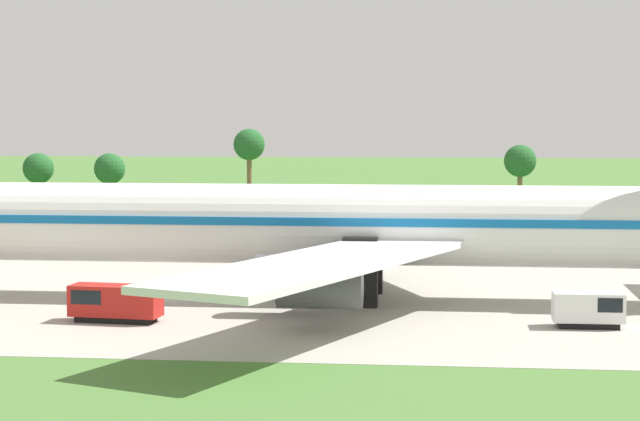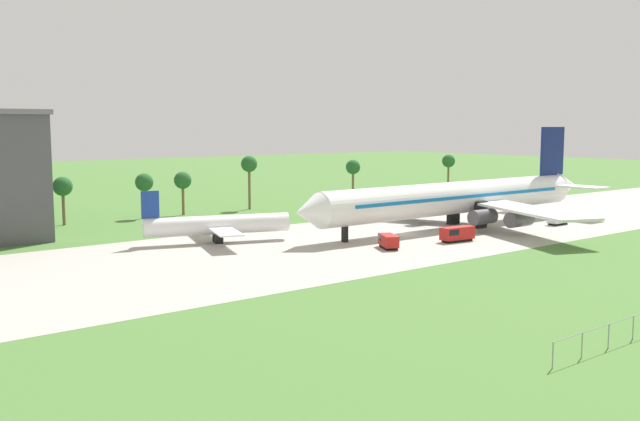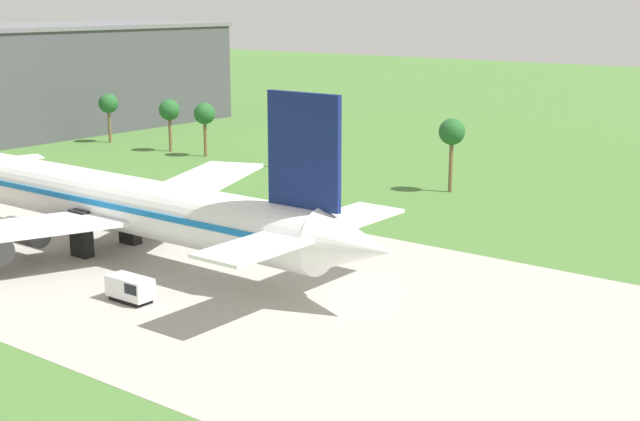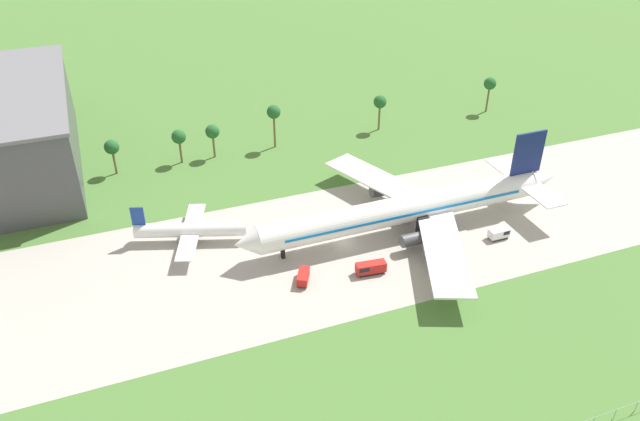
{
  "view_description": "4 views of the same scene",
  "coord_description": "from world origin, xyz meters",
  "views": [
    {
      "loc": [
        21.9,
        -82.67,
        13.15
      ],
      "look_at": [
        13.01,
        -0.06,
        6.46
      ],
      "focal_mm": 65.0,
      "sensor_mm": 36.0,
      "label": 1
    },
    {
      "loc": [
        -86.36,
        -84.66,
        18.21
      ],
      "look_at": [
        -18.5,
        -0.06,
        5.46
      ],
      "focal_mm": 40.0,
      "sensor_mm": 36.0,
      "label": 2
    },
    {
      "loc": [
        89.14,
        -57.96,
        25.64
      ],
      "look_at": [
        44.52,
        -0.06,
        8.35
      ],
      "focal_mm": 50.0,
      "sensor_mm": 36.0,
      "label": 3
    },
    {
      "loc": [
        -42.08,
        -96.56,
        75.49
      ],
      "look_at": [
        -3.59,
        5.0,
        6.0
      ],
      "focal_mm": 35.0,
      "sensor_mm": 36.0,
      "label": 4
    }
  ],
  "objects": [
    {
      "name": "ground_plane",
      "position": [
        0.0,
        0.0,
        0.0
      ],
      "size": [
        600.0,
        600.0,
        0.0
      ],
      "primitive_type": "plane",
      "color": "#477233"
    },
    {
      "name": "taxiway_strip",
      "position": [
        0.0,
        0.0,
        0.01
      ],
      "size": [
        320.0,
        44.0,
        0.02
      ],
      "color": "#A8A399",
      "rests_on": "ground_plane"
    },
    {
      "name": "jet_airliner",
      "position": [
        14.68,
        -0.06,
        5.4
      ],
      "size": [
        74.9,
        58.06,
        18.21
      ],
      "color": "white",
      "rests_on": "ground_plane"
    },
    {
      "name": "baggage_tug",
      "position": [
        0.74,
        -10.79,
        1.29
      ],
      "size": [
        6.05,
        2.61,
        2.39
      ],
      "color": "black",
      "rests_on": "ground_plane"
    },
    {
      "name": "catering_van",
      "position": [
        31.1,
        -9.56,
        1.21
      ],
      "size": [
        4.38,
        2.05,
        2.23
      ],
      "color": "black",
      "rests_on": "ground_plane"
    },
    {
      "name": "palm_tree_row",
      "position": [
        2.23,
        47.7,
        7.95
      ],
      "size": [
        110.66,
        3.6,
        11.88
      ],
      "color": "brown",
      "rests_on": "ground_plane"
    }
  ]
}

